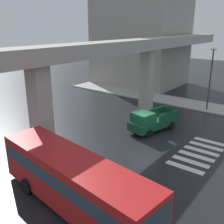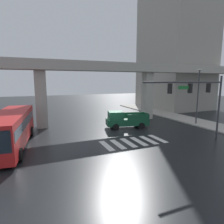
{
  "view_description": "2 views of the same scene",
  "coord_description": "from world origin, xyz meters",
  "px_view_note": "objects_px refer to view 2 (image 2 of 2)",
  "views": [
    {
      "loc": [
        -18.85,
        -11.06,
        9.64
      ],
      "look_at": [
        -1.63,
        2.37,
        2.36
      ],
      "focal_mm": 41.92,
      "sensor_mm": 36.0,
      "label": 1
    },
    {
      "loc": [
        -8.65,
        -20.34,
        5.7
      ],
      "look_at": [
        0.51,
        1.41,
        1.88
      ],
      "focal_mm": 30.7,
      "sensor_mm": 36.0,
      "label": 2
    }
  ],
  "objects_px": {
    "pickup_truck": "(125,120)",
    "street_lamp_near_corner": "(198,90)",
    "city_bus": "(11,127)",
    "traffic_signal_mast": "(199,94)"
  },
  "relations": [
    {
      "from": "pickup_truck",
      "to": "traffic_signal_mast",
      "type": "xyz_separation_m",
      "value": [
        3.61,
        -7.72,
        3.56
      ]
    },
    {
      "from": "city_bus",
      "to": "traffic_signal_mast",
      "type": "height_order",
      "value": "traffic_signal_mast"
    },
    {
      "from": "traffic_signal_mast",
      "to": "street_lamp_near_corner",
      "type": "xyz_separation_m",
      "value": [
        5.91,
        5.66,
        0.01
      ]
    },
    {
      "from": "pickup_truck",
      "to": "city_bus",
      "type": "bearing_deg",
      "value": -170.08
    },
    {
      "from": "traffic_signal_mast",
      "to": "street_lamp_near_corner",
      "type": "height_order",
      "value": "street_lamp_near_corner"
    },
    {
      "from": "traffic_signal_mast",
      "to": "street_lamp_near_corner",
      "type": "bearing_deg",
      "value": 43.75
    },
    {
      "from": "pickup_truck",
      "to": "city_bus",
      "type": "distance_m",
      "value": 12.41
    },
    {
      "from": "street_lamp_near_corner",
      "to": "pickup_truck",
      "type": "bearing_deg",
      "value": 167.82
    },
    {
      "from": "city_bus",
      "to": "street_lamp_near_corner",
      "type": "distance_m",
      "value": 21.91
    },
    {
      "from": "pickup_truck",
      "to": "street_lamp_near_corner",
      "type": "bearing_deg",
      "value": -12.18
    }
  ]
}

